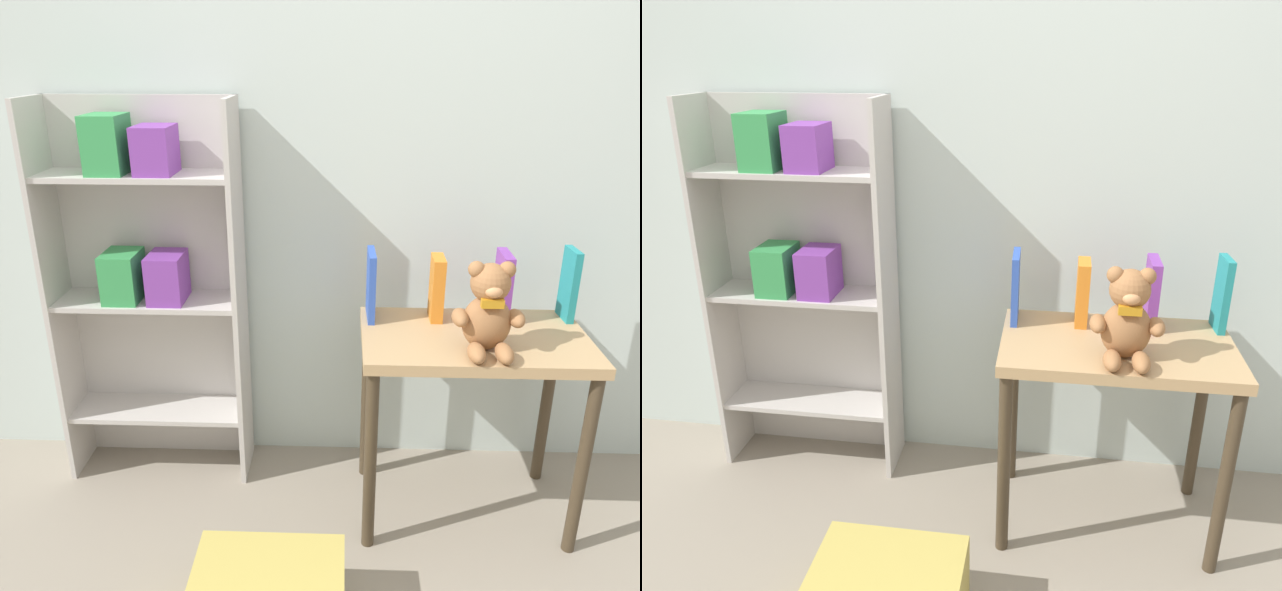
# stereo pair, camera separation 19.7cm
# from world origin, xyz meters

# --- Properties ---
(wall_back) EXTENTS (4.80, 0.06, 2.50)m
(wall_back) POSITION_xyz_m (0.00, 1.34, 1.25)
(wall_back) COLOR silver
(wall_back) RESTS_ON ground_plane
(bookshelf_side) EXTENTS (0.66, 0.22, 1.36)m
(bookshelf_side) POSITION_xyz_m (-0.81, 1.21, 0.76)
(bookshelf_side) COLOR #BCB7B2
(bookshelf_side) RESTS_ON ground_plane
(display_table) EXTENTS (0.70, 0.43, 0.67)m
(display_table) POSITION_xyz_m (0.28, 0.97, 0.56)
(display_table) COLOR tan
(display_table) RESTS_ON ground_plane
(teddy_bear) EXTENTS (0.21, 0.19, 0.27)m
(teddy_bear) POSITION_xyz_m (0.29, 0.87, 0.79)
(teddy_bear) COLOR #99663D
(teddy_bear) RESTS_ON display_table
(book_standing_blue) EXTENTS (0.03, 0.14, 0.23)m
(book_standing_blue) POSITION_xyz_m (-0.04, 1.10, 0.78)
(book_standing_blue) COLOR #2D51B7
(book_standing_blue) RESTS_ON display_table
(book_standing_orange) EXTENTS (0.04, 0.11, 0.21)m
(book_standing_orange) POSITION_xyz_m (0.18, 1.10, 0.77)
(book_standing_orange) COLOR orange
(book_standing_orange) RESTS_ON display_table
(book_standing_purple) EXTENTS (0.03, 0.14, 0.22)m
(book_standing_purple) POSITION_xyz_m (0.39, 1.11, 0.78)
(book_standing_purple) COLOR purple
(book_standing_purple) RESTS_ON display_table
(book_standing_teal) EXTENTS (0.03, 0.10, 0.24)m
(book_standing_teal) POSITION_xyz_m (0.61, 1.12, 0.79)
(book_standing_teal) COLOR teal
(book_standing_teal) RESTS_ON display_table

